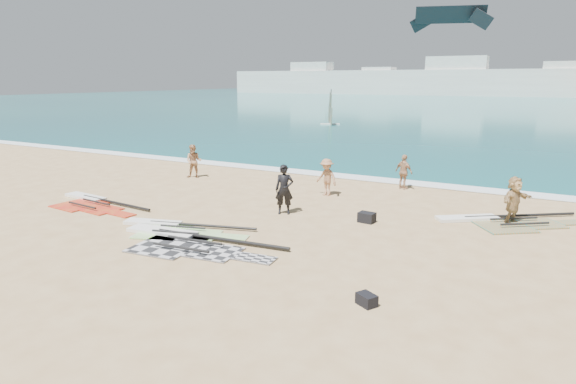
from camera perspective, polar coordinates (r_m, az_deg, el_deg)
The scene contains 17 objects.
ground at distance 14.35m, azimuth -3.68°, elevation -7.61°, with size 300.00×300.00×0.00m, color tan.
sea at distance 143.62m, azimuth 25.88°, elevation 9.89°, with size 300.00×240.00×0.06m, color #0D4D5C.
surf_line at distance 25.23m, azimuth 11.27°, elevation 1.31°, with size 300.00×1.20×0.04m, color white.
far_town at distance 162.96m, azimuth 20.76°, elevation 12.18°, with size 160.00×8.00×12.00m.
rig_grey at distance 15.83m, azimuth -12.30°, elevation -5.68°, with size 5.95×2.48×0.20m.
rig_green at distance 17.20m, azimuth -13.52°, elevation -4.23°, with size 5.00×2.67×0.19m.
rig_orange at distance 19.22m, azimuth 23.92°, elevation -3.18°, with size 5.19×4.00×0.20m.
rig_red at distance 21.80m, azimuth -22.28°, elevation -1.18°, with size 5.25×2.28×0.20m.
gear_bag_near at distance 17.79m, azimuth 9.32°, elevation -2.99°, with size 0.58×0.42×0.37m, color black.
gear_bag_far at distance 11.51m, azimuth 9.30°, elevation -12.48°, with size 0.46×0.32×0.28m, color black.
person_wetsuit at distance 18.47m, azimuth -0.44°, elevation 0.29°, with size 0.70×0.46×1.93m, color black.
beachgoer_left at distance 25.87m, azimuth -11.10°, elevation 3.59°, with size 0.86×0.67×1.76m, color tan.
beachgoer_mid at distance 21.52m, azimuth 4.59°, elevation 1.75°, with size 1.08×0.62×1.67m, color #A0704E.
beachgoer_back at distance 23.39m, azimuth 13.57°, elevation 2.33°, with size 0.97×0.40×1.65m, color tan.
beachgoer_right at distance 19.04m, azimuth 25.20°, elevation -0.89°, with size 1.61×0.51×1.74m, color tan.
windsurfer_left at distance 55.58m, azimuth 5.03°, elevation 9.16°, with size 2.22×2.32×4.05m.
kitesurf_kite at distance 62.38m, azimuth 18.70°, elevation 19.11°, with size 9.08×3.44×2.87m.
Camera 1 is at (7.16, -11.35, 5.10)m, focal length 30.00 mm.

